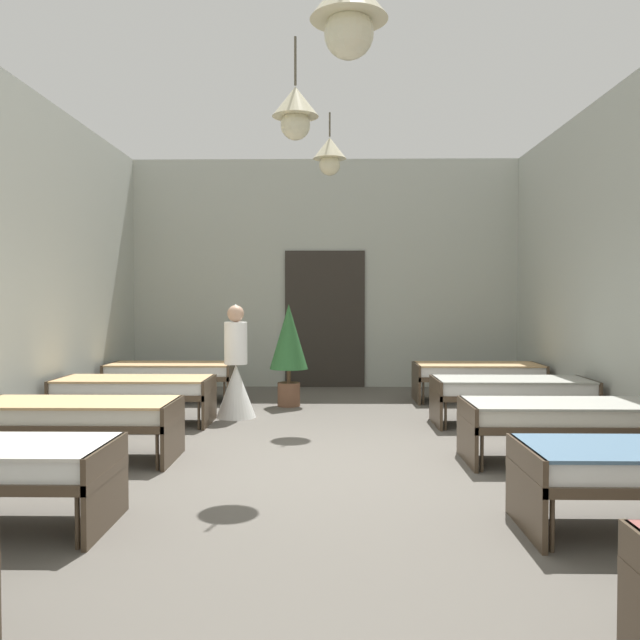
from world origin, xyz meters
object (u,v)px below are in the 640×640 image
Objects in this scene: bed_right_row_2 at (566,416)px; bed_right_row_4 at (478,372)px; bed_left_row_4 at (171,372)px; nurse_near_aisle at (236,377)px; bed_right_row_3 at (512,389)px; potted_plant at (289,343)px; bed_left_row_2 at (77,415)px; bed_left_row_3 at (135,389)px.

bed_right_row_4 is (0.00, 3.76, 0.00)m from bed_right_row_2.
nurse_near_aisle is at bearing -49.95° from bed_left_row_4.
bed_left_row_4 is (-4.66, 1.88, 0.00)m from bed_right_row_3.
potted_plant is at bearing 29.27° from nurse_near_aisle.
bed_left_row_2 and bed_right_row_3 have the same top height.
bed_left_row_3 is (0.00, 1.88, 0.00)m from bed_left_row_2.
bed_left_row_2 is 1.00× the size of bed_left_row_4.
nurse_near_aisle is at bearing 145.97° from bed_right_row_2.
nurse_near_aisle is at bearing -124.04° from potted_plant.
bed_right_row_4 is 2.91m from potted_plant.
bed_left_row_3 is at bearing -158.02° from bed_right_row_4.
bed_left_row_3 is 5.03m from bed_right_row_4.
bed_right_row_3 is 3.19m from potted_plant.
potted_plant is (0.63, 0.94, 0.38)m from nurse_near_aisle.
bed_left_row_3 is 2.35m from potted_plant.
bed_left_row_3 is 1.88m from bed_left_row_4.
bed_right_row_2 is (4.66, 0.00, 0.00)m from bed_left_row_2.
bed_left_row_2 is at bearing -143.73° from nurse_near_aisle.
bed_left_row_2 is at bearing -90.00° from bed_left_row_4.
bed_left_row_3 and bed_right_row_4 have the same top height.
bed_left_row_3 is 1.28× the size of nurse_near_aisle.
nurse_near_aisle is at bearing 21.06° from bed_left_row_3.
bed_left_row_4 is 1.00× the size of bed_right_row_4.
bed_right_row_3 is 1.00× the size of bed_right_row_4.
bed_left_row_4 is 4.66m from bed_right_row_4.
bed_right_row_3 is 1.00× the size of bed_left_row_4.
bed_right_row_4 is at bearing 38.91° from bed_left_row_2.
bed_right_row_3 is at bearing -34.25° from nurse_near_aisle.
bed_left_row_3 is 1.28m from nurse_near_aisle.
bed_right_row_2 is 1.88m from bed_right_row_3.
bed_left_row_2 is 1.00× the size of bed_left_row_3.
nurse_near_aisle reaches higher than bed_right_row_4.
bed_right_row_3 is at bearing -26.24° from potted_plant.
bed_left_row_2 and bed_right_row_2 have the same top height.
nurse_near_aisle is at bearing 62.96° from bed_left_row_2.
bed_left_row_2 is 5.03m from bed_right_row_3.
potted_plant is (1.83, 1.40, 0.47)m from bed_left_row_3.
bed_left_row_2 is 1.88m from bed_left_row_3.
potted_plant is (1.83, 3.28, 0.47)m from bed_left_row_2.
bed_right_row_4 is at bearing 9.70° from potted_plant.
bed_right_row_4 is at bearing 90.00° from bed_right_row_3.
bed_right_row_2 is 1.29× the size of potted_plant.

